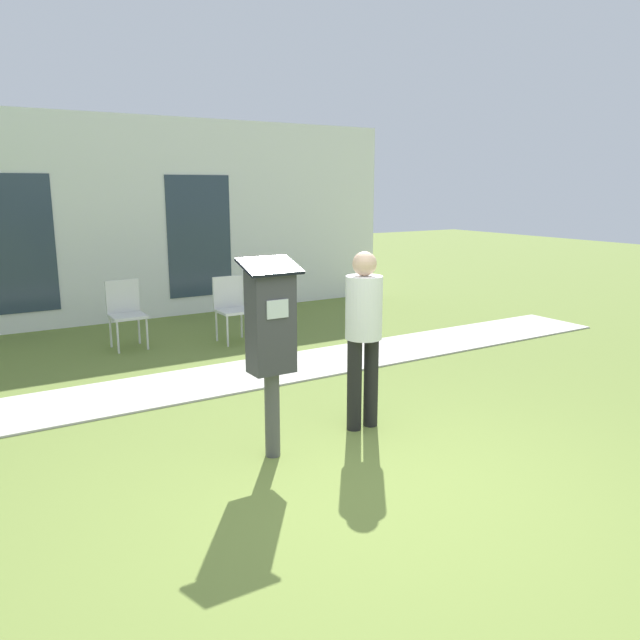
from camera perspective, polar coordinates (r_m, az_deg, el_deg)
The scene contains 7 objects.
ground_plane at distance 4.61m, azimuth 3.58°, elevation -15.25°, with size 40.00×40.00×0.00m, color olive.
sidewalk at distance 7.02m, azimuth -10.44°, elevation -5.55°, with size 12.00×1.10×0.02m.
building_facade at distance 10.35m, azimuth -18.62°, elevation 8.61°, with size 10.00×0.26×3.20m.
parking_meter at distance 4.82m, azimuth -4.51°, elevation -1.13°, with size 0.44×0.31×1.59m.
person_standing at distance 5.42m, azimuth 4.01°, elevation -0.58°, with size 0.32×0.32×1.58m.
outdoor_chair_left at distance 8.69m, azimuth -17.37°, elevation 1.02°, with size 0.44×0.44×0.90m.
outdoor_chair_middle at distance 8.72m, azimuth -8.11°, elevation 1.50°, with size 0.44×0.44×0.90m.
Camera 1 is at (-2.39, -3.33, 2.12)m, focal length 35.00 mm.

